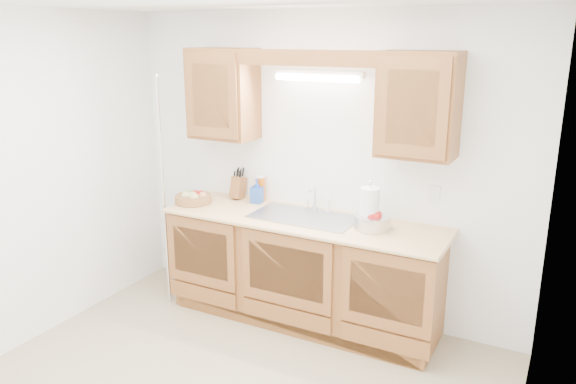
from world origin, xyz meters
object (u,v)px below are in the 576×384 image
Objects in this scene: knife_block at (238,187)px; paper_towel at (369,208)px; apple_bowl at (372,221)px; fruit_basket at (193,198)px.

paper_towel is at bearing -7.31° from knife_block.
apple_bowl is at bearing -15.79° from paper_towel.
fruit_basket is 1.08× the size of paper_towel.
knife_block is at bearing 170.47° from apple_bowl.
paper_towel is (1.30, -0.21, 0.05)m from knife_block.
apple_bowl reaches higher than fruit_basket.
knife_block is at bearing 170.62° from paper_towel.
paper_towel is 0.10m from apple_bowl.
knife_block is 0.77× the size of paper_towel.
paper_towel reaches higher than fruit_basket.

